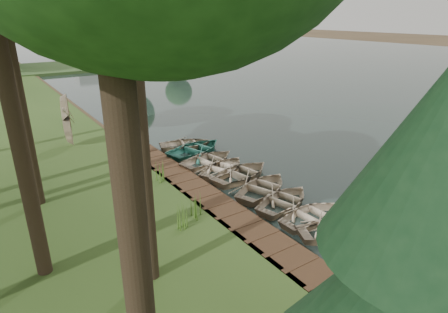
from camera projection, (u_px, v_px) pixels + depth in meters
ground at (235, 193)px, 18.00m from camera, size 300.00×300.00×0.00m
water at (332, 79)px, 49.15m from camera, size 130.00×200.00×0.05m
boardwalk at (206, 199)px, 17.11m from camera, size 1.60×16.00×0.30m
peninsula at (96, 65)px, 60.79m from camera, size 50.00×14.00×0.45m
far_trees at (69, 25)px, 56.83m from camera, size 45.60×5.60×8.80m
bridge at (40, 17)px, 114.76m from camera, size 95.90×4.00×8.60m
building_a at (81, 11)px, 138.80m from camera, size 10.00×8.00×18.00m
rowboat_0 at (340, 228)px, 14.28m from camera, size 3.99×3.49×0.69m
rowboat_1 at (313, 214)px, 15.37m from camera, size 3.25×2.39×0.65m
rowboat_2 at (285, 199)px, 16.58m from camera, size 3.75×3.10×0.67m
rowboat_3 at (263, 186)px, 17.77m from camera, size 4.13×3.54×0.72m
rowboat_4 at (242, 171)px, 19.33m from camera, size 4.07×3.23×0.76m
rowboat_5 at (224, 166)px, 20.07m from camera, size 3.97×3.48×0.68m
rowboat_6 at (209, 158)px, 21.13m from camera, size 3.88×3.08×0.72m
rowboat_7 at (196, 148)px, 22.68m from camera, size 4.55×3.79×0.81m
rowboat_8 at (187, 143)px, 23.68m from camera, size 4.01×3.37×0.71m
stored_rowboat at (72, 141)px, 23.39m from camera, size 3.62×2.93×0.66m
reeds_0 at (196, 205)px, 15.10m from camera, size 0.60×0.60×1.04m
reeds_1 at (180, 216)px, 14.32m from camera, size 0.60×0.60×1.06m
reeds_2 at (161, 171)px, 18.42m from camera, size 0.60×0.60×0.99m
reeds_3 at (128, 150)px, 21.15m from camera, size 0.60×0.60×1.10m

